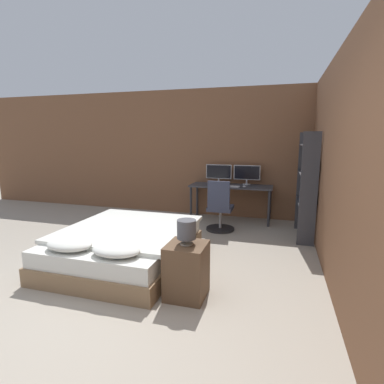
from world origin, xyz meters
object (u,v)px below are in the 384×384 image
object	(u,v)px
bookshelf	(307,183)
monitor_left	(219,172)
keyboard	(229,186)
computer_mouse	(244,187)
nightstand	(187,270)
bedside_lamp	(187,230)
bed	(126,245)
monitor_right	(247,173)
office_chair	(220,211)
desk	(231,190)

from	to	relation	value
bookshelf	monitor_left	bearing A→B (deg)	149.89
keyboard	computer_mouse	world-z (taller)	computer_mouse
nightstand	bedside_lamp	size ratio (longest dim) A/B	2.23
bed	monitor_left	xyz separation A→B (m)	(0.74, 2.69, 0.73)
computer_mouse	bedside_lamp	bearing A→B (deg)	-94.83
monitor_left	keyboard	bearing A→B (deg)	-52.04
monitor_right	monitor_left	bearing A→B (deg)	180.00
monitor_right	computer_mouse	size ratio (longest dim) A/B	7.67
bedside_lamp	office_chair	size ratio (longest dim) A/B	0.28
monitor_right	office_chair	distance (m)	1.18
computer_mouse	bed	bearing A→B (deg)	-119.66
nightstand	bedside_lamp	world-z (taller)	bedside_lamp
monitor_left	bookshelf	distance (m)	1.93
nightstand	computer_mouse	size ratio (longest dim) A/B	8.36
computer_mouse	office_chair	world-z (taller)	office_chair
bed	keyboard	bearing A→B (deg)	66.07
office_chair	computer_mouse	bearing A→B (deg)	57.63
bed	monitor_right	distance (m)	3.09
bed	desk	bearing A→B (deg)	67.66
bedside_lamp	keyboard	bearing A→B (deg)	90.84
computer_mouse	office_chair	xyz separation A→B (m)	(-0.36, -0.57, -0.39)
monitor_left	computer_mouse	distance (m)	0.73
keyboard	nightstand	bearing A→B (deg)	-89.16
bedside_lamp	computer_mouse	xyz separation A→B (m)	(0.25, 2.94, 0.01)
monitor_left	bookshelf	world-z (taller)	bookshelf
monitor_right	bookshelf	world-z (taller)	bookshelf
monitor_left	desk	bearing A→B (deg)	-32.89
desk	keyboard	xyz separation A→B (m)	(0.00, -0.19, 0.10)
bed	monitor_right	bearing A→B (deg)	63.86
bed	desk	size ratio (longest dim) A/B	1.21
desk	keyboard	distance (m)	0.21
monitor_left	bookshelf	size ratio (longest dim) A/B	0.30
keyboard	office_chair	bearing A→B (deg)	-96.98
nightstand	computer_mouse	bearing A→B (deg)	85.17
monitor_right	desk	bearing A→B (deg)	-147.11
nightstand	computer_mouse	world-z (taller)	computer_mouse
office_chair	bedside_lamp	bearing A→B (deg)	-87.28
bed	office_chair	bearing A→B (deg)	61.25
nightstand	bed	bearing A→B (deg)	149.96
desk	computer_mouse	distance (m)	0.36
computer_mouse	monitor_left	bearing A→B (deg)	147.26
nightstand	monitor_left	xyz separation A→B (m)	(-0.34, 3.31, 0.67)
nightstand	desk	xyz separation A→B (m)	(-0.04, 3.12, 0.35)
monitor_left	monitor_right	bearing A→B (deg)	0.00
keyboard	office_chair	size ratio (longest dim) A/B	0.43
monitor_left	computer_mouse	xyz separation A→B (m)	(0.58, -0.38, -0.21)
computer_mouse	office_chair	size ratio (longest dim) A/B	0.07
nightstand	office_chair	xyz separation A→B (m)	(-0.11, 2.37, 0.07)
nightstand	keyboard	bearing A→B (deg)	90.84
keyboard	bookshelf	world-z (taller)	bookshelf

